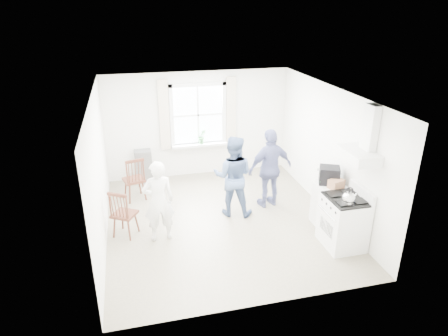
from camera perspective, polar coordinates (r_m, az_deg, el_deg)
room_shell at (r=7.59m, az=-0.32°, el=0.98°), size 4.62×5.12×2.64m
window_assembly at (r=9.81m, az=-3.69°, el=7.03°), size 1.88×0.24×1.70m
range_hood at (r=6.99m, az=19.15°, el=3.01°), size 0.45×0.76×0.94m
shelf_unit at (r=9.91m, az=-11.40°, el=0.27°), size 0.40×0.30×0.80m
gas_stove at (r=7.49m, az=16.71°, el=-7.32°), size 0.68×0.76×1.12m
kettle at (r=7.04m, az=17.36°, el=-4.15°), size 0.22×0.22×0.31m
low_cabinet at (r=8.06m, az=14.69°, el=-5.09°), size 0.50×0.55×0.90m
stereo_stack at (r=7.82m, az=14.81°, el=-1.00°), size 0.47×0.45×0.33m
cardboard_box at (r=7.67m, az=15.74°, el=-2.21°), size 0.31×0.26×0.17m
windsor_chair_a at (r=8.88m, az=-12.62°, el=-0.99°), size 0.53×0.52×1.02m
windsor_chair_b at (r=7.58m, az=-14.53°, el=-5.79°), size 0.55×0.55×0.96m
person_left at (r=7.31m, az=-9.32°, el=-4.72°), size 0.60×0.60×1.56m
person_mid at (r=8.06m, az=1.31°, el=-1.17°), size 1.07×1.07×1.69m
person_right at (r=8.45m, az=6.62°, el=-0.06°), size 1.18×1.18×1.72m
potted_plant at (r=9.86m, az=-3.17°, el=4.52°), size 0.23×0.23×0.37m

